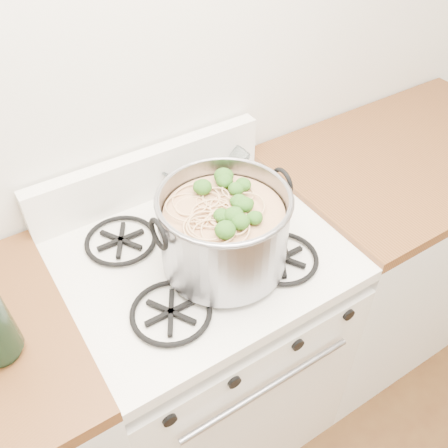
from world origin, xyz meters
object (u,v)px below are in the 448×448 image
Objects in this scene: stock_pot at (224,231)px; glass_bowl at (202,172)px; spatula at (263,197)px; gas_range at (205,347)px.

glass_bowl is at bearing 68.13° from stock_pot.
glass_bowl is (-0.09, 0.21, 0.00)m from spatula.
gas_range is 2.51× the size of stock_pot.
spatula reaches higher than gas_range.
stock_pot is 3.38× the size of glass_bowl.
gas_range is 0.57m from spatula.
stock_pot reaches higher than spatula.
stock_pot is at bearing -111.87° from glass_bowl.
gas_range is 8.50× the size of glass_bowl.
glass_bowl reaches higher than gas_range.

